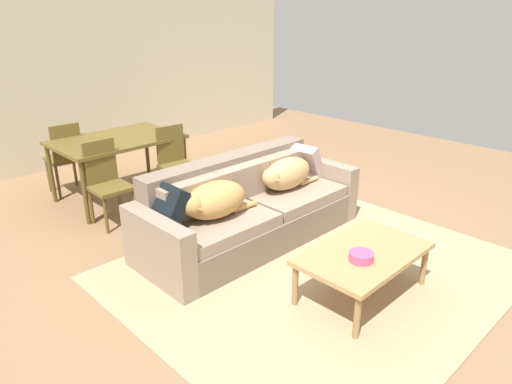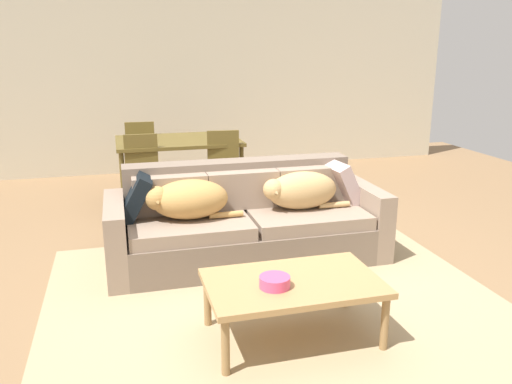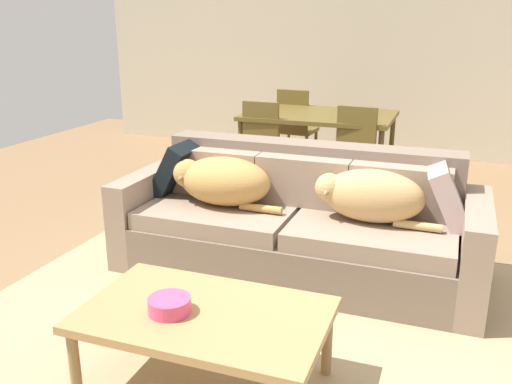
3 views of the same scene
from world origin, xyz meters
TOP-DOWN VIEW (x-y plane):
  - ground_plane at (0.00, 0.00)m, footprint 10.00×10.00m
  - back_partition at (0.00, 4.00)m, footprint 8.00×0.12m
  - area_rug at (-0.23, -0.60)m, footprint 3.36×2.92m
  - couch at (-0.23, 0.31)m, footprint 2.40×0.93m
  - dog_on_left_cushion at (-0.75, 0.21)m, footprint 0.80×0.40m
  - dog_on_right_cushion at (0.25, 0.22)m, footprint 0.79×0.31m
  - throw_pillow_by_left_arm at (-1.16, 0.37)m, footprint 0.31×0.41m
  - throw_pillow_by_right_arm at (0.71, 0.36)m, footprint 0.31×0.41m
  - coffee_table at (-0.27, -1.09)m, footprint 1.11×0.68m
  - bowl_on_coffee_table at (-0.41, -1.16)m, footprint 0.19×0.19m
  - dining_table at (-0.57, 2.25)m, footprint 1.45×0.98m
  - dining_chair_near_left at (-1.03, 1.69)m, footprint 0.41×0.41m
  - dining_chair_near_right at (-0.12, 1.67)m, footprint 0.44×0.44m
  - dining_chair_far_left at (-0.98, 2.83)m, footprint 0.43×0.43m

SIDE VIEW (x-z plane):
  - ground_plane at x=0.00m, z-range 0.00..0.00m
  - area_rug at x=-0.23m, z-range 0.00..0.01m
  - couch at x=-0.23m, z-range -0.09..0.74m
  - coffee_table at x=-0.27m, z-range 0.16..0.57m
  - bowl_on_coffee_table at x=-0.41m, z-range 0.41..0.48m
  - dining_chair_near_left at x=-1.03m, z-range 0.04..0.96m
  - dining_chair_far_left at x=-0.98m, z-range 0.05..0.98m
  - dining_chair_near_right at x=-0.12m, z-range 0.05..0.98m
  - dog_on_left_cushion at x=-0.75m, z-range 0.45..0.78m
  - dog_on_right_cushion at x=0.25m, z-range 0.45..0.78m
  - throw_pillow_by_right_arm at x=0.71m, z-range 0.42..0.82m
  - throw_pillow_by_left_arm at x=-1.16m, z-range 0.42..0.82m
  - dining_table at x=-0.57m, z-range 0.32..1.09m
  - back_partition at x=0.00m, z-range 0.00..2.70m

